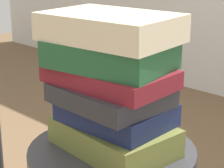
# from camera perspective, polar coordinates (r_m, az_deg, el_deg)

# --- Properties ---
(book_olive) EXTENTS (0.28, 0.20, 0.06)m
(book_olive) POSITION_cam_1_polar(r_m,az_deg,el_deg) (0.98, 0.36, -6.89)
(book_olive) COLOR olive
(book_olive) RESTS_ON side_table
(book_navy) EXTENTS (0.24, 0.18, 0.05)m
(book_navy) POSITION_cam_1_polar(r_m,az_deg,el_deg) (0.96, 0.50, -3.77)
(book_navy) COLOR #19234C
(book_navy) RESTS_ON book_olive
(book_charcoal) EXTENTS (0.24, 0.19, 0.04)m
(book_charcoal) POSITION_cam_1_polar(r_m,az_deg,el_deg) (0.93, -0.19, -1.42)
(book_charcoal) COLOR #28282D
(book_charcoal) RESTS_ON book_navy
(book_maroon) EXTENTS (0.28, 0.18, 0.04)m
(book_maroon) POSITION_cam_1_polar(r_m,az_deg,el_deg) (0.92, -0.26, 1.02)
(book_maroon) COLOR maroon
(book_maroon) RESTS_ON book_charcoal
(book_forest) EXTENTS (0.28, 0.21, 0.06)m
(book_forest) POSITION_cam_1_polar(r_m,az_deg,el_deg) (0.91, -0.28, 3.92)
(book_forest) COLOR #1E512D
(book_forest) RESTS_ON book_maroon
(book_cream) EXTENTS (0.30, 0.22, 0.06)m
(book_cream) POSITION_cam_1_polar(r_m,az_deg,el_deg) (0.91, -0.08, 7.60)
(book_cream) COLOR beige
(book_cream) RESTS_ON book_forest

